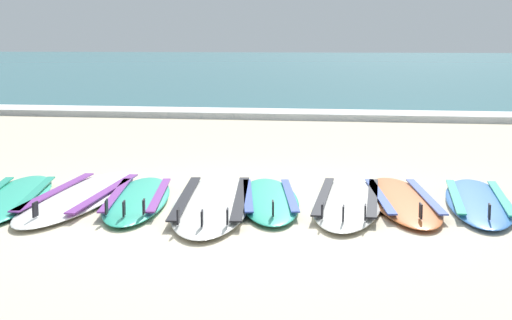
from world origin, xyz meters
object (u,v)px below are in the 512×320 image
object	(u,v)px
surfboard_5	(348,201)
surfboard_7	(478,201)
surfboard_1	(81,196)
surfboard_3	(213,202)
surfboard_4	(269,199)
surfboard_0	(12,197)
surfboard_2	(138,199)
surfboard_6	(402,200)

from	to	relation	value
surfboard_5	surfboard_7	size ratio (longest dim) A/B	1.09
surfboard_1	surfboard_3	xyz separation A→B (m)	(1.17, -0.06, 0.00)
surfboard_5	surfboard_3	bearing A→B (deg)	-168.97
surfboard_1	surfboard_4	distance (m)	1.62
surfboard_1	surfboard_5	bearing A→B (deg)	3.92
surfboard_0	surfboard_4	distance (m)	2.18
surfboard_0	surfboard_4	bearing A→B (deg)	7.03
surfboard_2	surfboard_4	world-z (taller)	same
surfboard_7	surfboard_0	bearing A→B (deg)	-173.21
surfboard_0	surfboard_6	world-z (taller)	same
surfboard_2	surfboard_5	xyz separation A→B (m)	(1.75, 0.20, -0.00)
surfboard_0	surfboard_5	size ratio (longest dim) A/B	0.97
surfboard_2	surfboard_0	bearing A→B (deg)	-174.09
surfboard_2	surfboard_1	bearing A→B (deg)	175.12
surfboard_6	surfboard_0	bearing A→B (deg)	-172.82
surfboard_5	surfboard_7	xyz separation A→B (m)	(1.07, 0.15, -0.00)
surfboard_6	surfboard_2	bearing A→B (deg)	-172.20
surfboard_2	surfboard_7	distance (m)	2.84
surfboard_1	surfboard_5	distance (m)	2.28
surfboard_2	surfboard_5	bearing A→B (deg)	6.52
surfboard_4	surfboard_7	distance (m)	1.74
surfboard_5	surfboard_0	bearing A→B (deg)	-173.71
surfboard_2	surfboard_5	distance (m)	1.76
surfboard_0	surfboard_2	distance (m)	1.07
surfboard_0	surfboard_7	distance (m)	3.91
surfboard_4	surfboard_3	bearing A→B (deg)	-158.96
surfboard_0	surfboard_5	bearing A→B (deg)	6.29
surfboard_3	surfboard_7	world-z (taller)	same
surfboard_3	surfboard_7	bearing A→B (deg)	9.61
surfboard_1	surfboard_2	world-z (taller)	same
surfboard_0	surfboard_4	size ratio (longest dim) A/B	1.09
surfboard_0	surfboard_7	xyz separation A→B (m)	(3.88, 0.46, 0.00)
surfboard_1	surfboard_7	distance (m)	3.35
surfboard_0	surfboard_7	world-z (taller)	same
surfboard_0	surfboard_6	distance (m)	3.29
surfboard_6	surfboard_7	bearing A→B (deg)	4.73
surfboard_4	surfboard_6	size ratio (longest dim) A/B	0.93
surfboard_3	surfboard_7	distance (m)	2.20
surfboard_5	surfboard_7	distance (m)	1.08
surfboard_4	surfboard_1	bearing A→B (deg)	-176.05
surfboard_4	surfboard_5	bearing A→B (deg)	3.84
surfboard_1	surfboard_7	size ratio (longest dim) A/B	1.19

